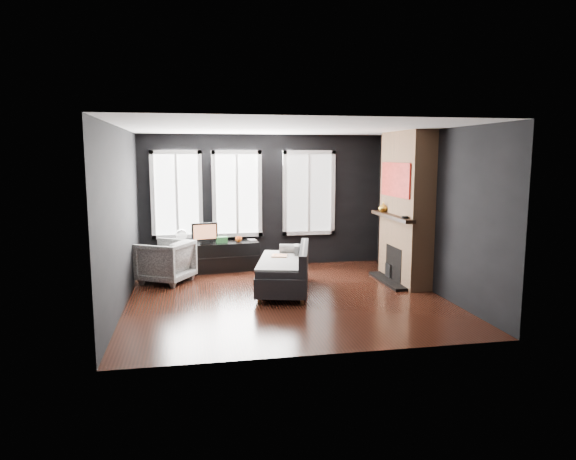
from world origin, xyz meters
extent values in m
plane|color=black|center=(0.00, 0.00, 0.00)|extent=(5.00, 5.00, 0.00)
plane|color=white|center=(0.00, 0.00, 2.70)|extent=(5.00, 5.00, 0.00)
cube|color=black|center=(0.00, 2.50, 1.35)|extent=(5.00, 0.02, 2.70)
cube|color=black|center=(-2.50, 0.00, 1.35)|extent=(0.02, 5.00, 2.70)
cube|color=black|center=(2.50, 0.00, 1.35)|extent=(0.02, 5.00, 2.70)
cube|color=gray|center=(0.34, 0.78, 0.56)|extent=(0.13, 0.30, 0.29)
imported|color=white|center=(-1.95, 1.34, 0.42)|extent=(1.07, 1.09, 0.84)
imported|color=orange|center=(-0.56, 2.10, 0.64)|extent=(0.14, 0.12, 0.13)
imported|color=#C3BA97|center=(-0.36, 2.24, 0.68)|extent=(0.16, 0.04, 0.22)
cube|color=#307639|center=(-0.89, 2.08, 0.63)|extent=(0.22, 0.15, 0.12)
imported|color=gold|center=(2.05, 1.05, 1.32)|extent=(0.21, 0.22, 0.18)
cylinder|color=black|center=(2.05, 0.05, 1.25)|extent=(0.15, 0.15, 0.04)
camera|label=1|loc=(-1.46, -7.97, 2.27)|focal=32.00mm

